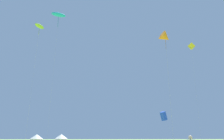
{
  "coord_description": "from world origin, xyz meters",
  "views": [
    {
      "loc": [
        -3.47,
        -5.08,
        1.64
      ],
      "look_at": [
        0.0,
        32.0,
        12.31
      ],
      "focal_mm": 37.64,
      "sensor_mm": 36.0,
      "label": 1
    }
  ],
  "objects": [
    {
      "name": "festival_tent_center",
      "position": [
        -19.35,
        70.74,
        1.37
      ],
      "size": [
        3.8,
        3.8,
        2.47
      ],
      "color": "white",
      "rests_on": "ground"
    },
    {
      "name": "kite_orange_delta",
      "position": [
        6.87,
        24.61,
        15.17
      ],
      "size": [
        2.08,
        1.82,
        16.13
      ],
      "color": "orange",
      "rests_on": "ground"
    },
    {
      "name": "kite_yellow_diamond",
      "position": [
        24.78,
        54.59,
        25.91
      ],
      "size": [
        2.08,
        1.21,
        27.5
      ],
      "color": "yellow",
      "rests_on": "ground"
    },
    {
      "name": "kite_blue_box",
      "position": [
        16.24,
        57.09,
        7.06
      ],
      "size": [
        3.31,
        2.48,
        8.32
      ],
      "color": "blue",
      "rests_on": "ground"
    },
    {
      "name": "kite_lime_parafoil",
      "position": [
        -15.4,
        44.79,
        25.88
      ],
      "size": [
        2.37,
        2.91,
        26.45
      ],
      "color": "#99DB2D",
      "rests_on": "ground"
    },
    {
      "name": "kite_cyan_parafoil",
      "position": [
        -13.21,
        56.9,
        35.7
      ],
      "size": [
        4.43,
        2.96,
        36.38
      ],
      "color": "#1EB7CC",
      "rests_on": "ground"
    },
    {
      "name": "festival_tent_right",
      "position": [
        -11.97,
        70.74,
        1.39
      ],
      "size": [
        3.87,
        3.87,
        2.51
      ],
      "color": "white",
      "rests_on": "ground"
    }
  ]
}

